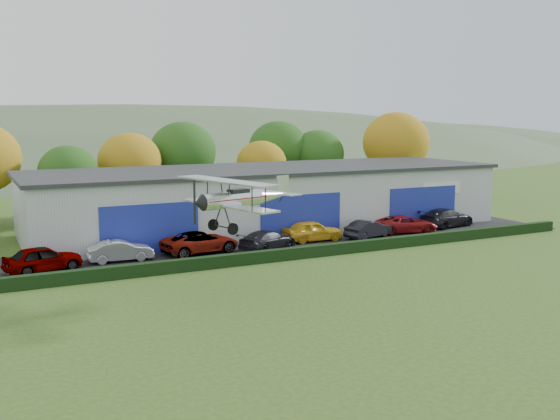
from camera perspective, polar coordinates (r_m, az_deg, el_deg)
name	(u,v)px	position (r m, az deg, el deg)	size (l,w,h in m)	color
ground	(437,334)	(29.93, 13.85, -10.68)	(300.00, 300.00, 0.00)	#33551B
apron	(284,244)	(48.52, 0.36, -3.06)	(48.00, 9.00, 0.05)	black
hedge	(315,251)	(44.32, 3.18, -3.68)	(46.00, 0.60, 0.80)	black
hangar	(268,198)	(55.15, -1.08, 1.09)	(40.60, 12.60, 5.30)	#B2B7BC
tree_belt	(176,157)	(65.10, -9.24, 4.71)	(75.70, 13.22, 10.12)	#3D2614
distant_hills	(30,212)	(163.58, -21.40, -0.18)	(430.00, 196.00, 56.00)	#4C6642
car_0	(43,258)	(42.59, -20.40, -4.07)	(1.90, 4.72, 1.61)	gray
car_1	(120,251)	(43.96, -14.07, -3.54)	(1.50, 4.30, 1.42)	silver
car_2	(200,242)	(45.50, -7.12, -2.87)	(2.57, 5.58, 1.55)	gray
car_3	(268,240)	(46.30, -1.11, -2.69)	(1.99, 4.89, 1.42)	black
car_4	(312,231)	(49.48, 2.90, -1.86)	(1.92, 4.77, 1.62)	gold
car_5	(369,229)	(51.24, 7.90, -1.69)	(1.50, 4.30, 1.42)	black
car_6	(406,224)	(54.07, 11.21, -1.23)	(2.39, 5.19, 1.44)	maroon
car_7	(447,218)	(57.70, 14.66, -0.67)	(2.24, 5.52, 1.60)	black
biplane	(240,197)	(35.01, -3.62, 1.16)	(6.69, 7.58, 2.83)	silver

